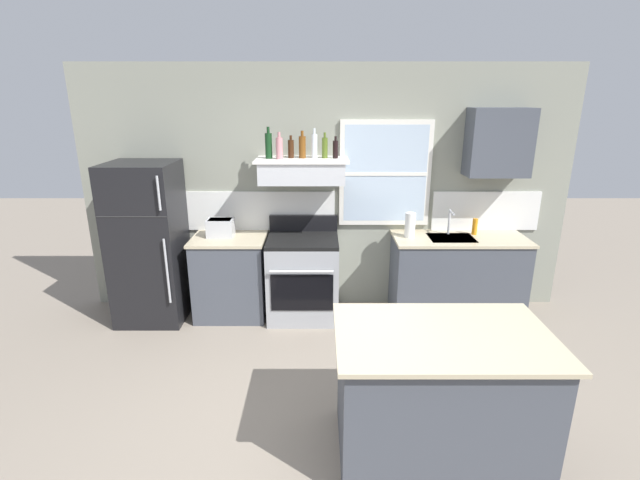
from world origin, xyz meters
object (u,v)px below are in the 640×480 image
at_px(bottle_amber_wine, 301,147).
at_px(bottle_olive_oil_square, 323,147).
at_px(bottle_brown_stout, 289,148).
at_px(bottle_clear_tall, 313,146).
at_px(toaster, 219,228).
at_px(kitchen_island, 437,394).
at_px(bottle_dark_green_wine, 267,145).
at_px(refrigerator, 147,243).
at_px(stove_range, 302,277).
at_px(bottle_rose_pink, 278,148).
at_px(paper_towel_roll, 409,225).
at_px(dish_soap_bottle, 473,226).
at_px(bottle_balsamic_dark, 334,149).

xyz_separation_m(bottle_amber_wine, bottle_olive_oil_square, (0.23, -0.00, -0.01)).
bearing_deg(bottle_brown_stout, bottle_clear_tall, -3.15).
bearing_deg(toaster, kitchen_island, -48.65).
height_order(bottle_dark_green_wine, bottle_brown_stout, bottle_dark_green_wine).
bearing_deg(bottle_amber_wine, refrigerator, -174.51).
height_order(refrigerator, kitchen_island, refrigerator).
distance_m(stove_range, bottle_rose_pink, 1.41).
xyz_separation_m(bottle_dark_green_wine, bottle_brown_stout, (0.23, 0.05, -0.04)).
distance_m(bottle_clear_tall, paper_towel_roll, 1.32).
relative_size(bottle_dark_green_wine, bottle_brown_stout, 1.39).
bearing_deg(dish_soap_bottle, paper_towel_roll, -172.19).
xyz_separation_m(refrigerator, dish_soap_bottle, (3.53, 0.16, 0.14)).
bearing_deg(bottle_olive_oil_square, bottle_balsamic_dark, -7.51).
bearing_deg(bottle_olive_oil_square, bottle_clear_tall, -179.08).
bearing_deg(stove_range, paper_towel_roll, 1.86).
bearing_deg(bottle_balsamic_dark, dish_soap_bottle, 0.70).
relative_size(bottle_clear_tall, paper_towel_roll, 1.13).
xyz_separation_m(refrigerator, stove_range, (1.65, 0.02, -0.40)).
bearing_deg(stove_range, bottle_brown_stout, 128.68).
distance_m(bottle_amber_wine, kitchen_island, 2.78).
distance_m(stove_range, bottle_brown_stout, 1.39).
distance_m(bottle_brown_stout, bottle_olive_oil_square, 0.35).
height_order(refrigerator, toaster, refrigerator).
bearing_deg(bottle_balsamic_dark, bottle_rose_pink, -173.69).
height_order(refrigerator, paper_towel_roll, refrigerator).
bearing_deg(bottle_amber_wine, stove_range, -91.26).
bearing_deg(bottle_amber_wine, paper_towel_roll, -4.91).
bearing_deg(bottle_clear_tall, bottle_olive_oil_square, 0.92).
bearing_deg(bottle_clear_tall, refrigerator, -175.04).
bearing_deg(bottle_clear_tall, bottle_brown_stout, 176.85).
distance_m(bottle_dark_green_wine, bottle_balsamic_dark, 0.69).
xyz_separation_m(stove_range, bottle_olive_oil_square, (0.24, 0.13, 1.39)).
relative_size(stove_range, bottle_olive_oil_square, 4.17).
xyz_separation_m(refrigerator, bottle_brown_stout, (1.53, 0.17, 0.98)).
distance_m(stove_range, kitchen_island, 2.28).
relative_size(refrigerator, stove_range, 1.58).
bearing_deg(toaster, stove_range, -4.76).
height_order(bottle_clear_tall, bottle_olive_oil_square, bottle_clear_tall).
distance_m(bottle_rose_pink, kitchen_island, 2.81).
relative_size(bottle_olive_oil_square, dish_soap_bottle, 1.45).
height_order(stove_range, bottle_olive_oil_square, bottle_olive_oil_square).
xyz_separation_m(bottle_brown_stout, dish_soap_bottle, (2.00, -0.01, -0.84)).
xyz_separation_m(refrigerator, paper_towel_roll, (2.80, 0.06, 0.19)).
xyz_separation_m(stove_range, kitchen_island, (0.98, -2.05, -0.01)).
bearing_deg(bottle_balsamic_dark, bottle_dark_green_wine, -178.30).
xyz_separation_m(bottle_clear_tall, paper_towel_roll, (1.02, -0.09, -0.83)).
distance_m(bottle_brown_stout, bottle_amber_wine, 0.12).
bearing_deg(bottle_olive_oil_square, refrigerator, -175.27).
bearing_deg(bottle_balsamic_dark, refrigerator, -175.94).
bearing_deg(dish_soap_bottle, bottle_olive_oil_square, -179.85).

